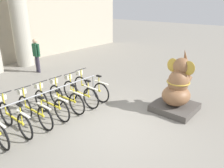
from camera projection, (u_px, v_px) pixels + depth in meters
ground_plane at (114, 126)px, 6.02m from camera, size 60.00×60.00×0.00m
column_right at (19, 14)px, 10.87m from camera, size 1.07×1.07×5.16m
bike_rack at (39, 99)px, 6.24m from camera, size 4.49×0.05×0.77m
bicycle_2 at (14, 118)px, 5.65m from camera, size 0.48×1.71×0.99m
bicycle_3 at (34, 110)px, 6.03m from camera, size 0.48×1.71×0.99m
bicycle_4 at (50, 103)px, 6.44m from camera, size 0.48×1.71×0.99m
bicycle_5 at (65, 97)px, 6.83m from camera, size 0.48×1.71×0.99m
bicycle_6 at (79, 92)px, 7.21m from camera, size 0.48×1.71×0.99m
bicycle_7 at (90, 87)px, 7.65m from camera, size 0.48×1.71×0.99m
elephant_statue at (177, 91)px, 6.73m from camera, size 1.24×1.24×1.95m
person_pedestrian at (36, 53)px, 10.29m from camera, size 0.21×0.47×1.61m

